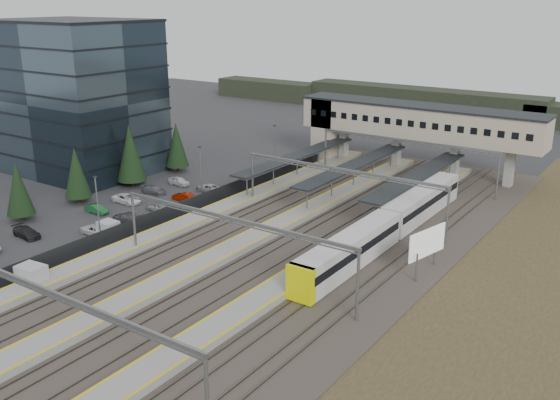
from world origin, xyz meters
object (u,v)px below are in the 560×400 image
Objects in this scene: relay_cabin_near at (32,276)px; footbridge at (402,123)px; train at (388,226)px; relay_cabin_far at (109,229)px; office_building at (76,97)px; billboard at (427,244)px.

footbridge is at bearing 79.21° from relay_cabin_near.
footbridge is at bearing 111.80° from train.
footbridge is (16.00, 48.49, 6.91)m from relay_cabin_far.
office_building is 10.61× the size of relay_cabin_far.
relay_cabin_far is at bearing 107.37° from relay_cabin_near.
relay_cabin_near is 0.50× the size of billboard.
office_building is at bearing -145.53° from footbridge.
footbridge reaches higher than relay_cabin_far.
relay_cabin_near is 1.28× the size of relay_cabin_far.
relay_cabin_near is at bearing -72.63° from relay_cabin_far.
train is at bearing -68.20° from footbridge.
train is 6.72× the size of billboard.
train is at bearing -0.76° from office_building.
relay_cabin_near is at bearing -141.37° from billboard.
office_building is 46.45m from relay_cabin_near.
footbridge reaches higher than relay_cabin_near.
relay_cabin_far is at bearing -161.92° from billboard.
office_building reaches higher than relay_cabin_near.
office_building reaches higher than train.
relay_cabin_far is at bearing -108.26° from footbridge.
relay_cabin_near is at bearing -45.00° from office_building.
relay_cabin_far is 0.39× the size of billboard.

